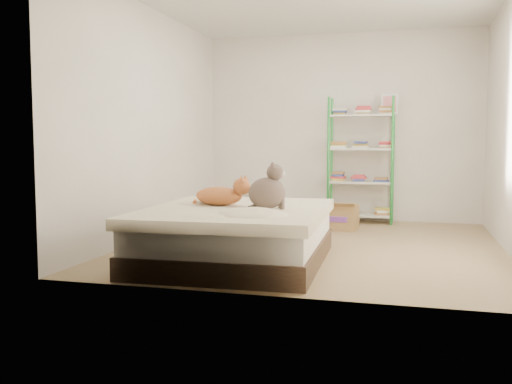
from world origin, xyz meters
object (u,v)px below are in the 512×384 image
(shelf_unit, at_px, (361,160))
(white_bin, at_px, (266,204))
(grey_cat, at_px, (267,186))
(bed, at_px, (237,235))
(orange_cat, at_px, (219,194))
(cardboard_box, at_px, (339,217))

(shelf_unit, relative_size, white_bin, 4.10)
(grey_cat, bearing_deg, bed, 63.31)
(bed, bearing_deg, orange_cat, 146.87)
(orange_cat, distance_m, white_bin, 2.81)
(bed, bearing_deg, cardboard_box, 70.93)
(white_bin, bearing_deg, cardboard_box, -31.73)
(orange_cat, relative_size, white_bin, 1.29)
(white_bin, bearing_deg, shelf_unit, 1.33)
(orange_cat, xyz_separation_m, cardboard_box, (0.88, 2.07, -0.45))
(shelf_unit, bearing_deg, cardboard_box, -105.57)
(bed, bearing_deg, grey_cat, -8.73)
(cardboard_box, bearing_deg, grey_cat, -94.89)
(bed, xyz_separation_m, white_bin, (-0.47, 2.90, -0.04))
(bed, relative_size, white_bin, 4.78)
(orange_cat, bearing_deg, grey_cat, -11.72)
(orange_cat, height_order, cardboard_box, orange_cat)
(orange_cat, relative_size, cardboard_box, 1.15)
(shelf_unit, relative_size, cardboard_box, 3.66)
(cardboard_box, relative_size, white_bin, 1.12)
(cardboard_box, bearing_deg, bed, -102.26)
(bed, distance_m, white_bin, 2.94)
(bed, distance_m, cardboard_box, 2.30)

